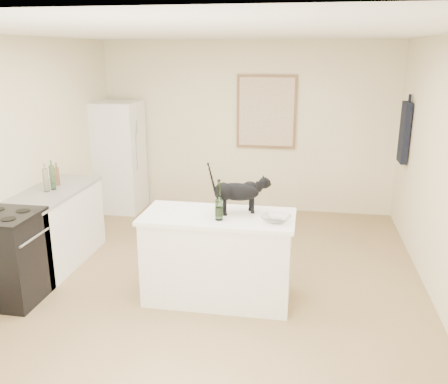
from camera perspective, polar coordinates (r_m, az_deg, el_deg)
The scene contains 19 objects.
floor at distance 5.23m, azimuth -1.36°, elevation -11.30°, with size 5.50×5.50×0.00m, color #93794E.
ceiling at distance 4.62m, azimuth -1.59°, elevation 18.51°, with size 5.50×5.50×0.00m, color white.
wall_back at distance 7.43m, azimuth 2.74°, elevation 7.70°, with size 4.50×4.50×0.00m, color beige.
wall_front at distance 2.30m, azimuth -15.43°, elevation -13.82°, with size 4.50×4.50×0.00m, color beige.
wall_left at distance 5.64m, azimuth -24.53°, elevation 3.38°, with size 5.50×5.50×0.00m, color beige.
island_base at distance 4.84m, azimuth -0.69°, elevation -7.99°, with size 1.44×0.67×0.86m, color white.
island_top at distance 4.67m, azimuth -0.71°, elevation -2.96°, with size 1.50×0.70×0.04m, color white.
left_cabinets at distance 5.97m, azimuth -19.55°, elevation -4.15°, with size 0.60×1.40×0.86m, color white.
left_countertop at distance 5.83m, azimuth -19.97°, elevation -0.01°, with size 0.62×1.44×0.04m, color gray.
stove at distance 5.26m, azimuth -24.31°, elevation -7.27°, with size 0.60×0.60×0.90m, color black.
fridge at distance 7.62m, azimuth -12.45°, elevation 4.11°, with size 0.68×0.68×1.70m, color white.
artwork_frame at distance 7.33m, azimuth 5.10°, elevation 9.51°, with size 0.90×0.03×1.10m, color brown.
artwork_canvas at distance 7.31m, azimuth 5.08°, elevation 9.49°, with size 0.82×0.00×1.02m, color beige.
hanging_garment at distance 6.78m, azimuth 20.77°, elevation 6.66°, with size 0.08×0.34×0.80m, color black.
black_cat at distance 4.66m, azimuth 1.57°, elevation -0.25°, with size 0.56×0.17×0.39m, color black, non-canonical shape.
wine_bottle at distance 4.48m, azimuth -0.60°, elevation -1.25°, with size 0.07×0.07×0.35m, color #224E1F.
glass_bowl at distance 4.49m, azimuth 6.26°, elevation -3.19°, with size 0.27×0.27×0.07m, color white.
fridge_paper at distance 7.40m, azimuth -10.22°, elevation 7.73°, with size 0.01×0.14×0.18m, color silver.
counter_bottle_cluster at distance 5.84m, azimuth -19.93°, elevation 1.57°, with size 0.10×0.32×0.28m.
Camera 1 is at (0.92, -4.53, 2.44)m, focal length 38.26 mm.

